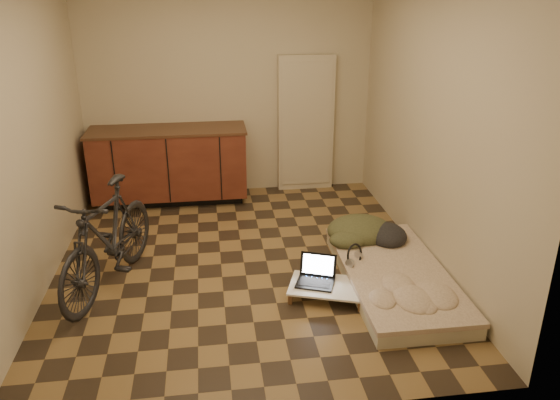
{
  "coord_description": "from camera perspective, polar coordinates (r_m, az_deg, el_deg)",
  "views": [
    {
      "loc": [
        -0.3,
        -4.65,
        2.53
      ],
      "look_at": [
        0.38,
        0.2,
        0.55
      ],
      "focal_mm": 35.0,
      "sensor_mm": 36.0,
      "label": 1
    }
  ],
  "objects": [
    {
      "name": "clothing_pile",
      "position": [
        5.46,
        9.08,
        -2.46
      ],
      "size": [
        0.69,
        0.58,
        0.27
      ],
      "primitive_type": null,
      "rotation": [
        0.0,
        0.0,
        -0.01
      ],
      "color": "#3C3F24",
      "rests_on": "futon"
    },
    {
      "name": "headphones",
      "position": [
        4.99,
        7.81,
        -5.62
      ],
      "size": [
        0.32,
        0.32,
        0.16
      ],
      "primitive_type": null,
      "rotation": [
        0.0,
        0.0,
        0.68
      ],
      "color": "black",
      "rests_on": "futon"
    },
    {
      "name": "futon",
      "position": [
        5.01,
        11.86,
        -7.81
      ],
      "size": [
        0.88,
        1.81,
        0.16
      ],
      "rotation": [
        0.0,
        0.0,
        -0.01
      ],
      "color": "beige",
      "rests_on": "ground"
    },
    {
      "name": "appliance_panel",
      "position": [
        6.91,
        2.71,
        7.94
      ],
      "size": [
        0.7,
        0.1,
        1.7
      ],
      "primitive_type": "cube",
      "color": "beige",
      "rests_on": "ground"
    },
    {
      "name": "lap_desk",
      "position": [
        4.74,
        4.98,
        -9.01
      ],
      "size": [
        0.74,
        0.6,
        0.11
      ],
      "rotation": [
        0.0,
        0.0,
        -0.33
      ],
      "color": "brown",
      "rests_on": "ground"
    },
    {
      "name": "bicycle",
      "position": [
        4.9,
        -17.63,
        -3.29
      ],
      "size": [
        0.99,
        1.68,
        1.04
      ],
      "primitive_type": "imported",
      "rotation": [
        0.0,
        0.0,
        -0.34
      ],
      "color": "black",
      "rests_on": "ground"
    },
    {
      "name": "laptop",
      "position": [
        4.76,
        3.8,
        -7.96
      ],
      "size": [
        0.4,
        0.38,
        0.22
      ],
      "rotation": [
        0.0,
        0.0,
        -0.38
      ],
      "color": "black",
      "rests_on": "lap_desk"
    },
    {
      "name": "room_shell",
      "position": [
        4.82,
        -4.18,
        7.18
      ],
      "size": [
        3.5,
        4.0,
        2.6
      ],
      "color": "brown",
      "rests_on": "ground"
    },
    {
      "name": "mouse",
      "position": [
        4.72,
        7.98,
        -8.89
      ],
      "size": [
        0.06,
        0.09,
        0.03
      ],
      "primitive_type": "ellipsoid",
      "rotation": [
        0.0,
        0.0,
        -0.08
      ],
      "color": "white",
      "rests_on": "lap_desk"
    },
    {
      "name": "cabinets",
      "position": [
        6.69,
        -11.46,
        3.63
      ],
      "size": [
        1.84,
        0.62,
        0.91
      ],
      "color": "black",
      "rests_on": "ground"
    }
  ]
}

